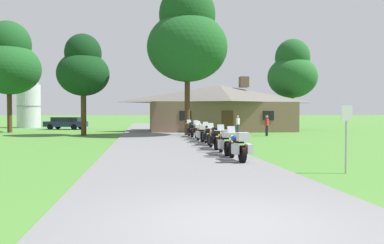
{
  "coord_description": "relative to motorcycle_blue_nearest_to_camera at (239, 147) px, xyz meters",
  "views": [
    {
      "loc": [
        -1.42,
        -5.83,
        1.91
      ],
      "look_at": [
        2.4,
        22.28,
        1.18
      ],
      "focal_mm": 33.83,
      "sensor_mm": 36.0,
      "label": 1
    }
  ],
  "objects": [
    {
      "name": "parked_navy_suv_far_left",
      "position": [
        -12.33,
        29.31,
        0.17
      ],
      "size": [
        4.93,
        3.06,
        1.4
      ],
      "rotation": [
        0.0,
        0.0,
        1.29
      ],
      "color": "navy",
      "rests_on": "ground"
    },
    {
      "name": "asphalt_driveway",
      "position": [
        -2.22,
        10.36,
        -0.58
      ],
      "size": [
        6.4,
        80.0,
        0.06
      ],
      "primitive_type": "cube",
      "color": "slate",
      "rests_on": "ground"
    },
    {
      "name": "tree_right_of_lodge",
      "position": [
        13.31,
        26.04,
        6.04
      ],
      "size": [
        5.6,
        5.6,
        10.33
      ],
      "color": "#422D19",
      "rests_on": "ground"
    },
    {
      "name": "motorcycle_yellow_fifth_in_row",
      "position": [
        0.02,
        9.25,
        0.0
      ],
      "size": [
        0.74,
        2.08,
        1.3
      ],
      "rotation": [
        0.0,
        0.0,
        0.03
      ],
      "color": "black",
      "rests_on": "asphalt_driveway"
    },
    {
      "name": "motorcycle_orange_third_in_row",
      "position": [
        -0.03,
        4.54,
        0.0
      ],
      "size": [
        0.72,
        2.08,
        1.3
      ],
      "rotation": [
        0.0,
        0.0,
        0.01
      ],
      "color": "black",
      "rests_on": "asphalt_driveway"
    },
    {
      "name": "motorcycle_green_sixth_in_row",
      "position": [
        0.16,
        11.68,
        0.01
      ],
      "size": [
        0.66,
        2.08,
        1.3
      ],
      "rotation": [
        0.0,
        0.0,
        -0.03
      ],
      "color": "black",
      "rests_on": "asphalt_driveway"
    },
    {
      "name": "tree_by_lodge_front",
      "position": [
        0.01,
        16.24,
        7.46
      ],
      "size": [
        6.63,
        6.63,
        12.42
      ],
      "color": "#422D19",
      "rests_on": "ground"
    },
    {
      "name": "bystander_red_shirt_beside_signpost",
      "position": [
        6.41,
        14.99,
        0.34
      ],
      "size": [
        0.4,
        0.44,
        1.69
      ],
      "rotation": [
        0.0,
        0.0,
        4.0
      ],
      "color": "black",
      "rests_on": "ground"
    },
    {
      "name": "motorcycle_orange_second_in_row",
      "position": [
        -0.06,
        2.05,
        0.0
      ],
      "size": [
        0.74,
        2.08,
        1.3
      ],
      "rotation": [
        0.0,
        0.0,
        -0.03
      ],
      "color": "black",
      "rests_on": "asphalt_driveway"
    },
    {
      "name": "bystander_white_shirt_near_lodge",
      "position": [
        4.79,
        18.05,
        0.32
      ],
      "size": [
        0.39,
        0.46,
        1.67
      ],
      "rotation": [
        0.0,
        0.0,
        0.95
      ],
      "color": "navy",
      "rests_on": "ground"
    },
    {
      "name": "ground_plane",
      "position": [
        -2.22,
        12.36,
        -0.61
      ],
      "size": [
        500.0,
        500.0,
        0.0
      ],
      "primitive_type": "plane",
      "color": "#42752D"
    },
    {
      "name": "motorcycle_blue_nearest_to_camera",
      "position": [
        0.0,
        0.0,
        0.0
      ],
      "size": [
        0.75,
        2.08,
        1.3
      ],
      "rotation": [
        0.0,
        0.0,
        0.04
      ],
      "color": "black",
      "rests_on": "asphalt_driveway"
    },
    {
      "name": "tree_left_far",
      "position": [
        -16.34,
        23.28,
        6.23
      ],
      "size": [
        5.85,
        5.85,
        10.68
      ],
      "color": "#422D19",
      "rests_on": "ground"
    },
    {
      "name": "tree_left_near",
      "position": [
        -8.55,
        17.61,
        5.02
      ],
      "size": [
        4.29,
        4.29,
        8.46
      ],
      "color": "#422D19",
      "rests_on": "ground"
    },
    {
      "name": "metal_signpost_roadside",
      "position": [
        2.68,
        -2.92,
        0.74
      ],
      "size": [
        0.36,
        0.06,
        2.14
      ],
      "color": "#9EA0A5",
      "rests_on": "ground"
    },
    {
      "name": "motorcycle_orange_fourth_in_row",
      "position": [
        0.08,
        7.06,
        0.0
      ],
      "size": [
        0.75,
        2.08,
        1.3
      ],
      "rotation": [
        0.0,
        0.0,
        -0.04
      ],
      "color": "black",
      "rests_on": "asphalt_driveway"
    },
    {
      "name": "metal_silo_distant",
      "position": [
        -18.05,
        34.95,
        2.51
      ],
      "size": [
        2.91,
        2.91,
        6.23
      ],
      "color": "#B2B7BC",
      "rests_on": "ground"
    },
    {
      "name": "motorcycle_black_farthest_in_row",
      "position": [
        0.01,
        13.94,
        0.0
      ],
      "size": [
        0.74,
        2.08,
        1.3
      ],
      "rotation": [
        0.0,
        0.0,
        0.03
      ],
      "color": "black",
      "rests_on": "asphalt_driveway"
    },
    {
      "name": "stone_lodge",
      "position": [
        4.33,
        23.56,
        1.86
      ],
      "size": [
        15.25,
        7.41,
        5.69
      ],
      "color": "brown",
      "rests_on": "ground"
    }
  ]
}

